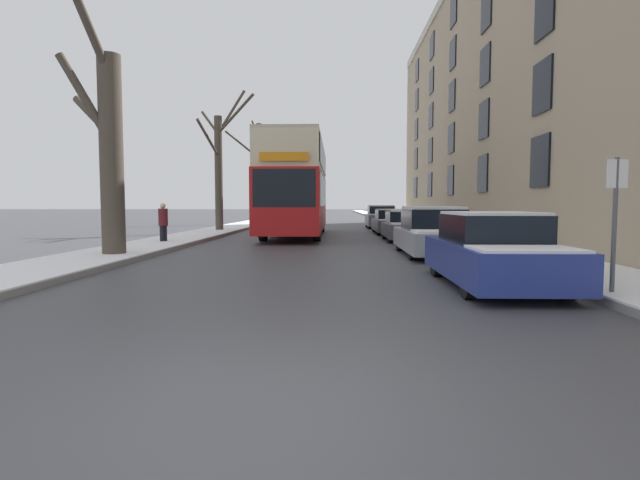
{
  "coord_description": "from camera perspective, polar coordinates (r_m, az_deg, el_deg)",
  "views": [
    {
      "loc": [
        0.64,
        -3.5,
        1.52
      ],
      "look_at": [
        0.06,
        14.88,
        0.21
      ],
      "focal_mm": 28.0,
      "sensor_mm": 36.0,
      "label": 1
    }
  ],
  "objects": [
    {
      "name": "street_sign_post",
      "position": [
        8.95,
        30.64,
        2.09
      ],
      "size": [
        0.32,
        0.07,
        2.24
      ],
      "color": "#4C4F54",
      "rests_on": "ground"
    },
    {
      "name": "double_decker_bus",
      "position": [
        24.29,
        -2.71,
        6.44
      ],
      "size": [
        2.63,
        11.65,
        4.48
      ],
      "color": "red",
      "rests_on": "ground"
    },
    {
      "name": "bare_tree_left_0",
      "position": [
        15.13,
        -23.09,
        9.98
      ],
      "size": [
        1.85,
        3.29,
        7.89
      ],
      "color": "#4C4238",
      "rests_on": "ground"
    },
    {
      "name": "terrace_facade_right",
      "position": [
        27.99,
        25.73,
        15.36
      ],
      "size": [
        9.1,
        41.71,
        14.38
      ],
      "color": "tan",
      "rests_on": "ground"
    },
    {
      "name": "pedestrian_left_sidewalk",
      "position": [
        19.53,
        -17.49,
        1.96
      ],
      "size": [
        0.34,
        0.34,
        1.58
      ],
      "rotation": [
        0.0,
        0.0,
        1.18
      ],
      "color": "black",
      "rests_on": "ground"
    },
    {
      "name": "parked_car_1",
      "position": [
        15.39,
        12.8,
        0.8
      ],
      "size": [
        1.86,
        4.6,
        1.47
      ],
      "color": "#9EA3AD",
      "rests_on": "ground"
    },
    {
      "name": "sidewalk_left",
      "position": [
        56.89,
        -4.75,
        2.6
      ],
      "size": [
        2.42,
        130.0,
        0.16
      ],
      "color": "gray",
      "rests_on": "ground"
    },
    {
      "name": "bare_tree_left_2",
      "position": [
        40.41,
        -7.05,
        7.83
      ],
      "size": [
        2.57,
        2.93,
        8.3
      ],
      "color": "#4C4238",
      "rests_on": "ground"
    },
    {
      "name": "parked_car_0",
      "position": [
        9.82,
        19.18,
        -1.27
      ],
      "size": [
        1.78,
        4.28,
        1.39
      ],
      "color": "navy",
      "rests_on": "ground"
    },
    {
      "name": "bare_tree_left_1",
      "position": [
        27.8,
        -11.43,
        8.33
      ],
      "size": [
        3.39,
        3.5,
        7.82
      ],
      "color": "#4C4238",
      "rests_on": "ground"
    },
    {
      "name": "sidewalk_right",
      "position": [
        56.76,
        7.11,
        2.58
      ],
      "size": [
        2.42,
        130.0,
        0.16
      ],
      "color": "gray",
      "rests_on": "ground"
    },
    {
      "name": "ground_plane",
      "position": [
        3.87,
        -8.35,
        -19.14
      ],
      "size": [
        320.0,
        320.0,
        0.0
      ],
      "primitive_type": "plane",
      "color": "#424247"
    },
    {
      "name": "parked_car_3",
      "position": [
        26.48,
        8.18,
        2.04
      ],
      "size": [
        1.81,
        4.51,
        1.29
      ],
      "color": "#474C56",
      "rests_on": "ground"
    },
    {
      "name": "parked_car_4",
      "position": [
        32.65,
        6.98,
        2.57
      ],
      "size": [
        1.86,
        4.01,
        1.48
      ],
      "color": "slate",
      "rests_on": "ground"
    },
    {
      "name": "parked_car_2",
      "position": [
        21.27,
        9.75,
        1.55
      ],
      "size": [
        1.73,
        3.94,
        1.31
      ],
      "color": "#474C56",
      "rests_on": "ground"
    }
  ]
}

